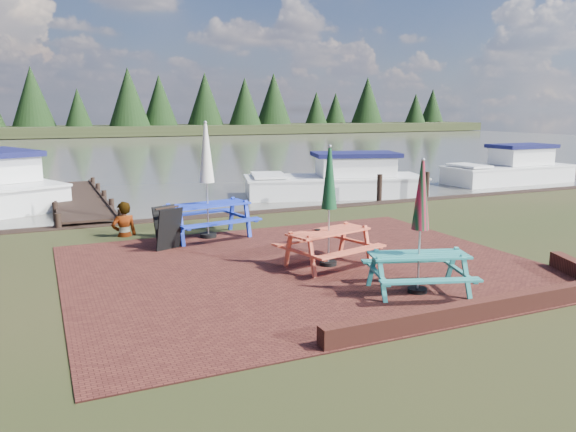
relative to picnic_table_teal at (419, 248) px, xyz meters
The scene contains 13 objects.
ground 1.81m from the picnic_table_teal, 130.94° to the left, with size 120.00×120.00×0.00m, color black.
paving 2.59m from the picnic_table_teal, 115.54° to the left, with size 9.00×7.50×0.02m, color #3D1713.
brick_wall 1.73m from the picnic_table_teal, 47.69° to the right, with size 6.21×1.79×0.30m.
water 38.25m from the picnic_table_teal, 91.59° to the left, with size 120.00×60.00×0.02m, color #403E37.
far_treeline 67.28m from the picnic_table_teal, 90.91° to the left, with size 120.00×10.00×8.10m.
picnic_table_teal is the anchor object (origin of this frame).
picnic_table_red 2.20m from the picnic_table_teal, 105.28° to the left, with size 2.04×1.91×2.38m.
picnic_table_blue 5.90m from the picnic_table_teal, 110.52° to the left, with size 2.27×2.08×2.78m.
chalkboard 5.76m from the picnic_table_teal, 123.82° to the left, with size 0.64×0.76×0.95m.
jetty 13.33m from the picnic_table_teal, 110.05° to the left, with size 1.76×9.08×1.00m.
boat_near 12.10m from the picnic_table_teal, 67.22° to the left, with size 7.16×4.13×1.83m.
boat_far 17.88m from the picnic_table_teal, 39.91° to the left, with size 6.10×2.17×1.90m.
person 7.62m from the picnic_table_teal, 120.88° to the left, with size 0.62×0.41×1.70m, color gray.
Camera 1 is at (-4.67, -8.66, 3.07)m, focal length 35.00 mm.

